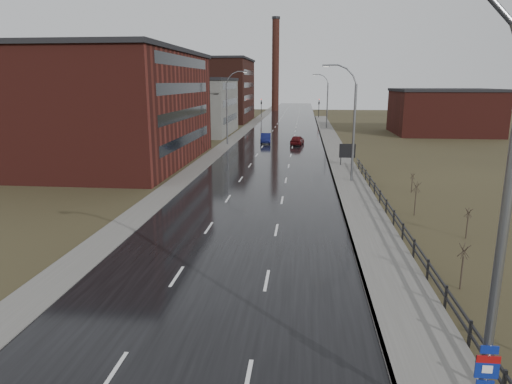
% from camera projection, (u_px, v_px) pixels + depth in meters
% --- Properties ---
extents(road, '(14.00, 300.00, 0.06)m').
position_uv_depth(road, '(277.00, 147.00, 69.39)').
color(road, black).
rests_on(road, ground).
extents(sidewalk_right, '(3.20, 180.00, 0.18)m').
position_uv_depth(sidewalk_right, '(350.00, 183.00, 44.34)').
color(sidewalk_right, '#595651').
rests_on(sidewalk_right, ground).
extents(curb_right, '(0.16, 180.00, 0.18)m').
position_uv_depth(curb_right, '(334.00, 183.00, 44.49)').
color(curb_right, slate).
rests_on(curb_right, ground).
extents(sidewalk_left, '(2.40, 260.00, 0.12)m').
position_uv_depth(sidewalk_left, '(224.00, 146.00, 70.21)').
color(sidewalk_left, '#595651').
rests_on(sidewalk_left, ground).
extents(warehouse_near, '(22.44, 28.56, 13.50)m').
position_uv_depth(warehouse_near, '(98.00, 107.00, 55.42)').
color(warehouse_near, '#471914').
rests_on(warehouse_near, ground).
extents(warehouse_mid, '(16.32, 20.40, 10.50)m').
position_uv_depth(warehouse_mid, '(189.00, 106.00, 87.38)').
color(warehouse_mid, slate).
rests_on(warehouse_mid, ground).
extents(warehouse_far, '(26.52, 24.48, 15.50)m').
position_uv_depth(warehouse_far, '(199.00, 90.00, 116.30)').
color(warehouse_far, '#331611').
rests_on(warehouse_far, ground).
extents(building_right, '(18.36, 16.32, 8.50)m').
position_uv_depth(building_right, '(443.00, 111.00, 86.62)').
color(building_right, '#471914').
rests_on(building_right, ground).
extents(smokestack, '(2.70, 2.70, 30.70)m').
position_uv_depth(smokestack, '(276.00, 64.00, 153.38)').
color(smokestack, '#331611').
rests_on(smokestack, ground).
extents(streetlight_main, '(3.91, 0.29, 12.11)m').
position_uv_depth(streetlight_main, '(489.00, 236.00, 11.04)').
color(streetlight_main, slate).
rests_on(streetlight_main, ground).
extents(streetlight_right_mid, '(3.36, 0.28, 11.35)m').
position_uv_depth(streetlight_right_mid, '(351.00, 123.00, 43.97)').
color(streetlight_right_mid, slate).
rests_on(streetlight_right_mid, ground).
extents(streetlight_left, '(3.36, 0.28, 11.35)m').
position_uv_depth(streetlight_left, '(229.00, 108.00, 70.74)').
color(streetlight_left, slate).
rests_on(streetlight_left, ground).
extents(streetlight_right_far, '(3.36, 0.28, 11.35)m').
position_uv_depth(streetlight_right_far, '(326.00, 101.00, 96.18)').
color(streetlight_right_far, slate).
rests_on(streetlight_right_far, ground).
extents(guardrail, '(0.10, 53.05, 1.10)m').
position_uv_depth(guardrail, '(405.00, 233.00, 27.88)').
color(guardrail, black).
rests_on(guardrail, ground).
extents(shrub_c, '(0.54, 0.57, 2.28)m').
position_uv_depth(shrub_c, '(462.00, 266.00, 21.62)').
color(shrub_c, '#382D23').
rests_on(shrub_c, ground).
extents(shrub_d, '(0.48, 0.50, 2.00)m').
position_uv_depth(shrub_d, '(467.00, 223.00, 28.76)').
color(shrub_d, '#382D23').
rests_on(shrub_d, ground).
extents(shrub_e, '(0.61, 0.64, 2.56)m').
position_uv_depth(shrub_e, '(416.00, 198.00, 33.68)').
color(shrub_e, '#382D23').
rests_on(shrub_e, ground).
extents(shrub_f, '(0.43, 0.45, 1.79)m').
position_uv_depth(shrub_f, '(412.00, 182.00, 40.81)').
color(shrub_f, '#382D23').
rests_on(shrub_f, ground).
extents(billboard, '(1.87, 0.17, 2.70)m').
position_uv_depth(billboard, '(347.00, 152.00, 53.31)').
color(billboard, black).
rests_on(billboard, ground).
extents(traffic_light_left, '(0.58, 2.73, 5.30)m').
position_uv_depth(traffic_light_left, '(261.00, 101.00, 127.13)').
color(traffic_light_left, black).
rests_on(traffic_light_left, ground).
extents(traffic_light_right, '(0.58, 2.73, 5.30)m').
position_uv_depth(traffic_light_right, '(319.00, 101.00, 125.52)').
color(traffic_light_right, black).
rests_on(traffic_light_right, ground).
extents(car_near, '(1.96, 4.76, 1.53)m').
position_uv_depth(car_near, '(266.00, 138.00, 74.27)').
color(car_near, '#0D1141').
rests_on(car_near, ground).
extents(car_far, '(2.37, 4.67, 1.53)m').
position_uv_depth(car_far, '(297.00, 140.00, 71.77)').
color(car_far, '#460B0E').
rests_on(car_far, ground).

